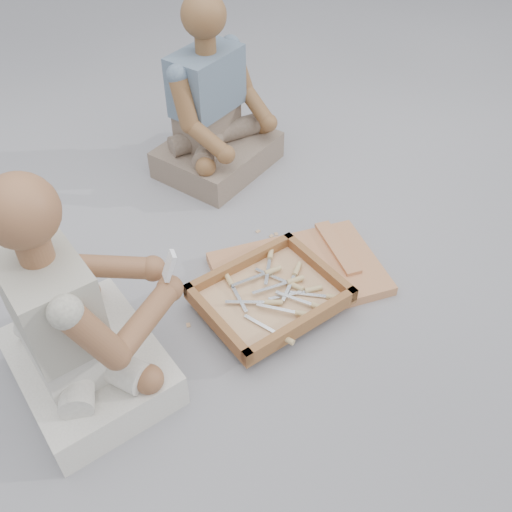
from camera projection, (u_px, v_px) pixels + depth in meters
ground at (266, 329)px, 2.19m from camera, size 60.00×60.00×0.00m
carved_panel at (299, 273)px, 2.38m from camera, size 0.78×0.64×0.05m
tool_tray at (270, 296)px, 2.22m from camera, size 0.53×0.43×0.07m
chisel_0 at (295, 273)px, 2.29m from camera, size 0.19×0.14×0.02m
chisel_1 at (299, 313)px, 2.13m from camera, size 0.15×0.19×0.02m
chisel_2 at (291, 284)px, 2.25m from camera, size 0.10×0.21×0.02m
chisel_3 at (270, 256)px, 2.35m from camera, size 0.17×0.17×0.02m
chisel_4 at (290, 281)px, 2.25m from camera, size 0.22×0.07×0.02m
chisel_5 at (315, 306)px, 2.16m from camera, size 0.12×0.20×0.02m
chisel_6 at (280, 336)px, 2.07m from camera, size 0.08×0.22×0.02m
chisel_7 at (308, 290)px, 2.23m from camera, size 0.21×0.09×0.02m
chisel_8 at (330, 297)px, 2.21m from camera, size 0.17×0.17×0.02m
chisel_9 at (231, 283)px, 2.25m from camera, size 0.07×0.22×0.02m
chisel_10 at (268, 302)px, 2.18m from camera, size 0.18×0.15×0.02m
chisel_11 at (268, 272)px, 2.29m from camera, size 0.22×0.05×0.02m
wood_chip_0 at (271, 236)px, 2.58m from camera, size 0.02×0.02×0.00m
wood_chip_1 at (276, 234)px, 2.59m from camera, size 0.02×0.02×0.00m
wood_chip_2 at (294, 330)px, 2.18m from camera, size 0.02×0.02×0.00m
wood_chip_3 at (215, 296)px, 2.31m from camera, size 0.02×0.02×0.00m
wood_chip_4 at (324, 266)px, 2.44m from camera, size 0.02×0.02×0.00m
wood_chip_5 at (258, 231)px, 2.60m from camera, size 0.02×0.02×0.00m
wood_chip_6 at (239, 251)px, 2.51m from camera, size 0.02×0.02×0.00m
wood_chip_7 at (317, 261)px, 2.46m from camera, size 0.02×0.02×0.00m
wood_chip_8 at (221, 264)px, 2.45m from camera, size 0.02×0.02×0.00m
wood_chip_9 at (271, 264)px, 2.45m from camera, size 0.02×0.02×0.00m
wood_chip_10 at (188, 325)px, 2.20m from camera, size 0.02×0.02×0.00m
craftsman at (74, 325)px, 1.81m from camera, size 0.59×0.57×0.89m
companion at (214, 116)px, 2.79m from camera, size 0.67×0.59×0.87m
mobile_phone at (169, 266)px, 1.84m from camera, size 0.06×0.06×0.10m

